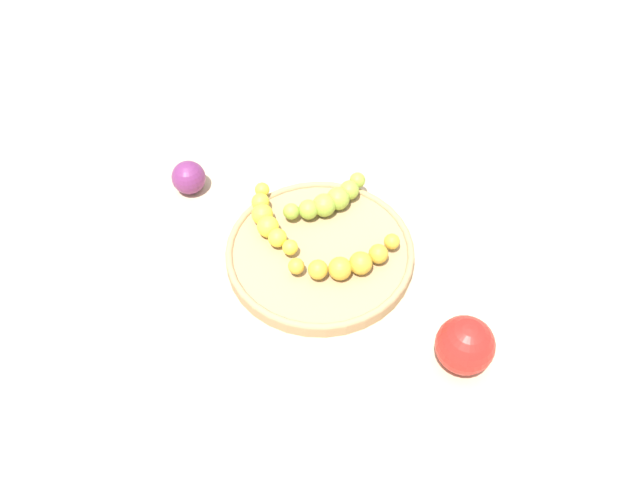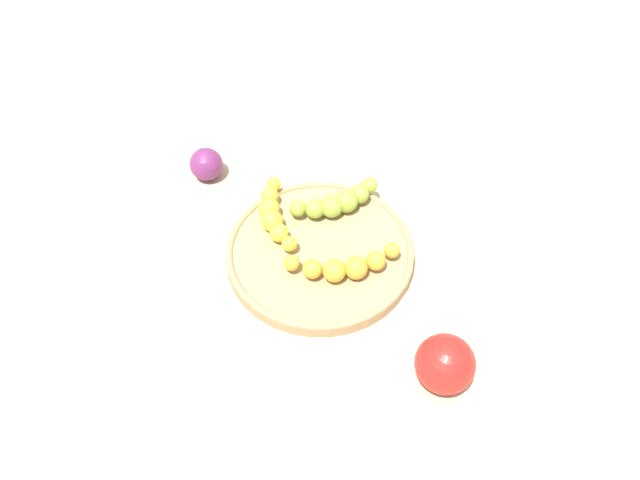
% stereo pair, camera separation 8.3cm
% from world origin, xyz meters
% --- Properties ---
extents(ground_plane, '(2.40, 2.40, 0.00)m').
position_xyz_m(ground_plane, '(0.00, 0.00, 0.00)').
color(ground_plane, tan).
extents(fruit_bowl, '(0.26, 0.26, 0.02)m').
position_xyz_m(fruit_bowl, '(0.00, 0.00, 0.01)').
color(fruit_bowl, '#A08259').
rests_on(fruit_bowl, ground_plane).
extents(banana_green, '(0.05, 0.14, 0.03)m').
position_xyz_m(banana_green, '(0.05, -0.06, 0.04)').
color(banana_green, '#8CAD38').
rests_on(banana_green, fruit_bowl).
extents(banana_yellow, '(0.14, 0.06, 0.03)m').
position_xyz_m(banana_yellow, '(0.08, 0.03, 0.03)').
color(banana_yellow, yellow).
rests_on(banana_yellow, fruit_bowl).
extents(banana_spotted, '(0.07, 0.15, 0.03)m').
position_xyz_m(banana_spotted, '(-0.05, -0.01, 0.04)').
color(banana_spotted, gold).
rests_on(banana_spotted, fruit_bowl).
extents(apple_red, '(0.07, 0.07, 0.07)m').
position_xyz_m(apple_red, '(-0.24, -0.04, 0.04)').
color(apple_red, red).
rests_on(apple_red, ground_plane).
extents(plum_purple, '(0.05, 0.05, 0.05)m').
position_xyz_m(plum_purple, '(0.23, 0.08, 0.03)').
color(plum_purple, '#662659').
rests_on(plum_purple, ground_plane).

